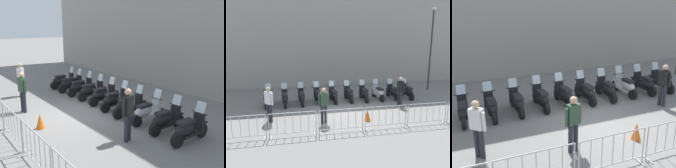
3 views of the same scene
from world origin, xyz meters
TOP-DOWN VIEW (x-y plane):
  - ground_plane at (0.00, 0.00)m, footprint 120.00×120.00m
  - building_facade at (0.76, 7.90)m, footprint 28.10×5.09m
  - motorcycle_0 at (-4.21, 2.38)m, footprint 0.63×1.72m
  - motorcycle_1 at (-3.22, 2.28)m, footprint 0.56×1.73m
  - motorcycle_2 at (-2.24, 2.24)m, footprint 0.56×1.73m
  - motorcycle_3 at (-1.26, 2.18)m, footprint 0.56×1.73m
  - motorcycle_4 at (-0.29, 2.09)m, footprint 0.56×1.72m
  - motorcycle_5 at (0.69, 1.97)m, footprint 0.56×1.73m
  - motorcycle_6 at (1.65, 1.83)m, footprint 0.59×1.72m
  - motorcycle_7 at (2.64, 1.79)m, footprint 0.56×1.72m
  - motorcycle_8 at (3.61, 1.63)m, footprint 0.56×1.73m
  - motorcycle_9 at (4.58, 1.49)m, footprint 0.56×1.73m
  - barrier_segment_0 at (-5.34, -1.97)m, footprint 1.96×0.61m
  - barrier_segment_1 at (-3.30, -2.17)m, footprint 1.96×0.61m
  - barrier_segment_2 at (-1.26, -2.37)m, footprint 1.96×0.61m
  - barrier_segment_3 at (0.78, -2.56)m, footprint 1.96×0.61m
  - barrier_segment_4 at (2.82, -2.76)m, footprint 1.96×0.61m
  - street_lamp at (7.38, 3.05)m, footprint 0.36×0.36m
  - officer_near_row_end at (3.20, 0.17)m, footprint 0.30×0.53m
  - officer_mid_plaza at (-1.71, -1.10)m, footprint 0.55×0.25m
  - officer_by_barriers at (-4.17, -0.12)m, footprint 0.40×0.44m
  - traffic_cone at (0.41, -1.42)m, footprint 0.32×0.32m

SIDE VIEW (x-z plane):
  - ground_plane at x=0.00m, z-range 0.00..0.00m
  - traffic_cone at x=0.41m, z-range 0.00..0.55m
  - motorcycle_0 at x=-4.21m, z-range -0.16..1.07m
  - motorcycle_1 at x=-3.22m, z-range -0.16..1.07m
  - motorcycle_2 at x=-2.24m, z-range -0.16..1.07m
  - motorcycle_3 at x=-1.26m, z-range -0.16..1.07m
  - motorcycle_4 at x=-0.29m, z-range -0.16..1.07m
  - motorcycle_5 at x=0.69m, z-range -0.16..1.07m
  - motorcycle_6 at x=1.65m, z-range -0.16..1.07m
  - motorcycle_7 at x=2.64m, z-range -0.16..1.07m
  - motorcycle_8 at x=3.61m, z-range -0.16..1.07m
  - motorcycle_9 at x=4.58m, z-range -0.16..1.07m
  - barrier_segment_0 at x=-5.34m, z-range -0.01..1.06m
  - barrier_segment_1 at x=-3.30m, z-range -0.01..1.06m
  - barrier_segment_2 at x=-1.26m, z-range -0.01..1.06m
  - barrier_segment_3 at x=0.78m, z-range -0.01..1.06m
  - barrier_segment_4 at x=2.82m, z-range -0.01..1.06m
  - officer_near_row_end at x=3.20m, z-range 0.12..1.85m
  - officer_mid_plaza at x=-1.71m, z-range 0.12..1.85m
  - officer_by_barriers at x=-4.17m, z-range 0.12..1.85m
  - street_lamp at x=7.38m, z-range 0.60..6.56m
  - building_facade at x=0.76m, z-range 0.00..11.19m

